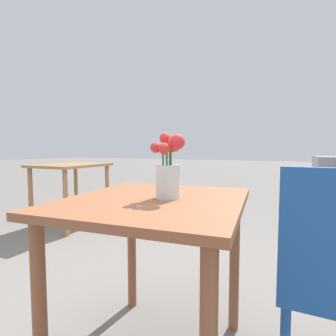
% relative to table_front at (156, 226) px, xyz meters
% --- Properties ---
extents(table_front, '(0.77, 0.85, 0.73)m').
position_rel_table_front_xyz_m(table_front, '(0.00, 0.00, 0.00)').
color(table_front, brown).
rests_on(table_front, ground_plane).
extents(flower_vase, '(0.13, 0.15, 0.27)m').
position_rel_table_front_xyz_m(flower_vase, '(0.05, 0.02, 0.23)').
color(flower_vase, silver).
rests_on(flower_vase, table_front).
extents(table_back, '(0.66, 0.83, 0.75)m').
position_rel_table_front_xyz_m(table_back, '(-1.89, 1.43, 0.01)').
color(table_back, '#9E7047').
rests_on(table_back, ground_plane).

